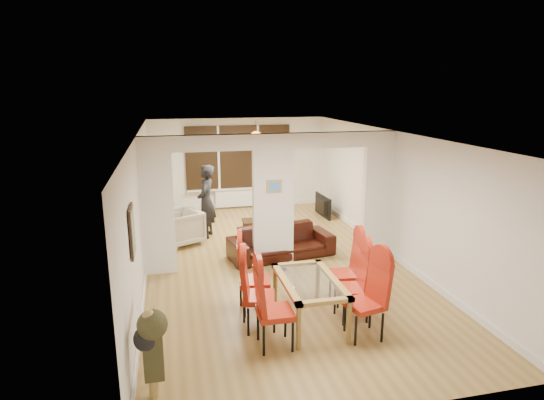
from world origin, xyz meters
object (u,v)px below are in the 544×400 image
object	(u,v)px
dining_chair_rb	(352,284)
armchair	(181,227)
coffee_table	(263,224)
bowl	(263,219)
dining_chair_rc	(346,270)
television	(319,206)
sofa	(281,242)
dining_chair_la	(275,306)
dining_chair_lc	(255,276)
dining_table	(309,301)
dining_chair_ra	(364,298)
person	(206,201)
bottle	(268,215)
dining_chair_lb	(259,292)

from	to	relation	value
dining_chair_rb	armchair	world-z (taller)	dining_chair_rb
coffee_table	bowl	size ratio (longest dim) A/B	4.94
dining_chair_rc	television	xyz separation A→B (m)	(1.24, 4.97, -0.27)
sofa	armchair	world-z (taller)	armchair
dining_chair_la	dining_chair_rc	size ratio (longest dim) A/B	1.05
sofa	dining_chair_lc	bearing A→B (deg)	-123.15
dining_table	television	size ratio (longest dim) A/B	1.45
armchair	coffee_table	size ratio (longest dim) A/B	0.83
dining_chair_lc	television	bearing A→B (deg)	70.34
dining_chair_ra	dining_chair_lc	bearing A→B (deg)	127.24
dining_table	dining_chair_la	bearing A→B (deg)	-140.79
dining_chair_lc	television	xyz separation A→B (m)	(2.73, 4.94, -0.30)
dining_chair_lc	dining_chair_ra	bearing A→B (deg)	-30.12
dining_chair_rc	armchair	xyz separation A→B (m)	(-2.53, 3.51, -0.18)
dining_chair_rc	armchair	size ratio (longest dim) A/B	1.33
dining_chair_rb	person	size ratio (longest dim) A/B	0.66
dining_chair_rc	dining_chair_ra	bearing A→B (deg)	-93.14
dining_chair_rc	coffee_table	world-z (taller)	dining_chair_rc
dining_chair_lc	armchair	distance (m)	3.63
bottle	dining_chair_lb	bearing A→B (deg)	-103.92
dining_table	bottle	xyz separation A→B (m)	(0.37, 4.62, 0.04)
coffee_table	person	bearing A→B (deg)	-166.90
sofa	person	distance (m)	2.22
person	sofa	bearing A→B (deg)	57.10
dining_chair_lb	sofa	size ratio (longest dim) A/B	0.53
person	dining_chair_ra	bearing A→B (deg)	36.15
television	bottle	bearing A→B (deg)	114.20
dining_chair_lc	dining_chair_rb	xyz separation A→B (m)	(1.38, -0.58, -0.02)
dining_chair_ra	dining_chair_rc	distance (m)	1.09
dining_chair_lb	person	distance (m)	4.41
dining_chair_rb	coffee_table	world-z (taller)	dining_chair_rb
dining_chair_la	dining_chair_rb	bearing A→B (deg)	21.43
dining_chair_ra	dining_chair_rc	xyz separation A→B (m)	(0.15, 1.07, -0.03)
dining_chair_la	person	bearing A→B (deg)	96.62
dining_chair_la	dining_chair_ra	xyz separation A→B (m)	(1.27, -0.04, -0.00)
armchair	person	distance (m)	0.86
dining_table	dining_chair_rc	size ratio (longest dim) A/B	1.30
dining_chair_ra	television	xyz separation A→B (m)	(1.39, 6.05, -0.30)
sofa	bowl	size ratio (longest dim) A/B	10.55
dining_chair_lc	armchair	bearing A→B (deg)	115.87
dining_chair_la	dining_chair_lb	world-z (taller)	dining_chair_la
bottle	armchair	bearing A→B (deg)	-164.10
dining_chair_lc	sofa	xyz separation A→B (m)	(0.98, 2.22, -0.27)
coffee_table	dining_chair_rc	bearing A→B (deg)	-83.36
armchair	television	distance (m)	4.04
dining_chair_la	person	world-z (taller)	person
armchair	dining_chair_lb	bearing A→B (deg)	-11.39
dining_table	dining_chair_lc	xyz separation A→B (m)	(-0.73, 0.53, 0.25)
dining_chair_rc	bottle	world-z (taller)	dining_chair_rc
coffee_table	bottle	size ratio (longest dim) A/B	3.38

